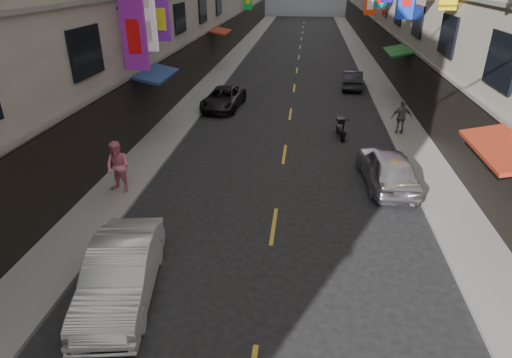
% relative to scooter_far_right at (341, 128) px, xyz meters
% --- Properties ---
extents(sidewalk_left, '(2.00, 90.00, 0.12)m').
position_rel_scooter_far_right_xyz_m(sidewalk_left, '(-8.60, 15.41, -0.38)').
color(sidewalk_left, slate).
rests_on(sidewalk_left, ground).
extents(sidewalk_right, '(2.00, 90.00, 0.12)m').
position_rel_scooter_far_right_xyz_m(sidewalk_right, '(3.40, 15.41, -0.38)').
color(sidewalk_right, slate).
rests_on(sidewalk_right, ground).
extents(street_awnings, '(13.99, 35.20, 0.41)m').
position_rel_scooter_far_right_xyz_m(street_awnings, '(-3.86, -0.59, 2.56)').
color(street_awnings, '#16542F').
rests_on(street_awnings, ground).
extents(lane_markings, '(0.12, 80.20, 0.01)m').
position_rel_scooter_far_right_xyz_m(lane_markings, '(-2.60, 12.41, -0.44)').
color(lane_markings, gold).
rests_on(lane_markings, ground).
extents(scooter_far_right, '(0.53, 1.80, 1.14)m').
position_rel_scooter_far_right_xyz_m(scooter_far_right, '(0.00, 0.00, 0.00)').
color(scooter_far_right, black).
rests_on(scooter_far_right, ground).
extents(car_left_mid, '(2.20, 4.48, 1.41)m').
position_rel_scooter_far_right_xyz_m(car_left_mid, '(-6.08, -12.30, 0.26)').
color(car_left_mid, silver).
rests_on(car_left_mid, ground).
extents(car_left_far, '(2.32, 4.43, 1.19)m').
position_rel_scooter_far_right_xyz_m(car_left_far, '(-6.60, 4.12, 0.15)').
color(car_left_far, black).
rests_on(car_left_far, ground).
extents(car_right_mid, '(2.04, 4.35, 1.44)m').
position_rel_scooter_far_right_xyz_m(car_right_mid, '(1.40, -5.14, 0.28)').
color(car_right_mid, '#BBBBC0').
rests_on(car_right_mid, ground).
extents(car_right_far, '(1.63, 3.77, 1.21)m').
position_rel_scooter_far_right_xyz_m(car_right_far, '(1.40, 9.88, 0.16)').
color(car_right_far, '#26252C').
rests_on(car_right_far, ground).
extents(pedestrian_lfar, '(1.06, 0.86, 1.91)m').
position_rel_scooter_far_right_xyz_m(pedestrian_lfar, '(-8.32, -7.05, 0.63)').
color(pedestrian_lfar, pink).
rests_on(pedestrian_lfar, sidewalk_left).
extents(pedestrian_rfar, '(1.02, 0.64, 1.67)m').
position_rel_scooter_far_right_xyz_m(pedestrian_rfar, '(2.91, 0.46, 0.51)').
color(pedestrian_rfar, '#5D5D5F').
rests_on(pedestrian_rfar, sidewalk_right).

